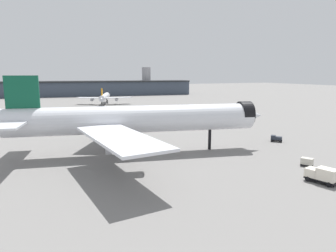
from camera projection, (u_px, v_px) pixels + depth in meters
name	position (u px, v px, depth m)	size (l,w,h in m)	color
ground	(134.00, 155.00, 74.63)	(900.00, 900.00, 0.00)	slate
airliner_near_gate	(134.00, 120.00, 74.91)	(69.60, 62.48, 19.70)	silver
airliner_far_taxiway	(105.00, 97.00, 199.21)	(34.70, 38.95, 10.98)	silver
terminal_building	(97.00, 88.00, 275.21)	(177.01, 48.12, 25.96)	#3D4756
service_truck_front	(322.00, 175.00, 55.53)	(3.67, 5.90, 3.00)	black
baggage_tug_wing	(276.00, 138.00, 89.45)	(3.37, 3.45, 1.85)	black
baggage_cart_trailing	(307.00, 162.00, 65.77)	(2.66, 2.84, 1.82)	black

